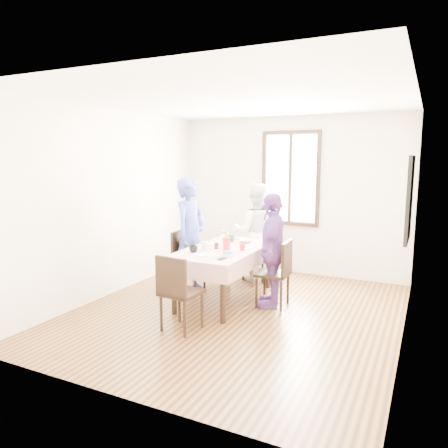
{
  "coord_description": "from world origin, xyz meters",
  "views": [
    {
      "loc": [
        2.18,
        -4.84,
        2.01
      ],
      "look_at": [
        -0.35,
        0.34,
        1.1
      ],
      "focal_mm": 33.98,
      "sensor_mm": 36.0,
      "label": 1
    }
  ],
  "objects_px": {
    "chair_near": "(181,292)",
    "person_left": "(190,235)",
    "chair_left": "(190,261)",
    "chair_far": "(256,252)",
    "chair_right": "(273,273)",
    "person_far": "(256,232)",
    "dining_table": "(226,274)",
    "person_right": "(272,250)"
  },
  "relations": [
    {
      "from": "person_left",
      "to": "dining_table",
      "type": "bearing_deg",
      "value": -100.93
    },
    {
      "from": "chair_right",
      "to": "chair_far",
      "type": "distance_m",
      "value": 1.32
    },
    {
      "from": "person_far",
      "to": "person_right",
      "type": "bearing_deg",
      "value": 100.85
    },
    {
      "from": "chair_right",
      "to": "person_far",
      "type": "relative_size",
      "value": 0.57
    },
    {
      "from": "dining_table",
      "to": "chair_left",
      "type": "bearing_deg",
      "value": 166.77
    },
    {
      "from": "dining_table",
      "to": "chair_left",
      "type": "height_order",
      "value": "chair_left"
    },
    {
      "from": "dining_table",
      "to": "chair_left",
      "type": "relative_size",
      "value": 1.89
    },
    {
      "from": "chair_right",
      "to": "chair_near",
      "type": "bearing_deg",
      "value": 148.79
    },
    {
      "from": "chair_far",
      "to": "person_left",
      "type": "relative_size",
      "value": 0.53
    },
    {
      "from": "chair_left",
      "to": "person_right",
      "type": "relative_size",
      "value": 0.59
    },
    {
      "from": "chair_far",
      "to": "person_far",
      "type": "bearing_deg",
      "value": 88.72
    },
    {
      "from": "chair_far",
      "to": "person_left",
      "type": "height_order",
      "value": "person_left"
    },
    {
      "from": "chair_right",
      "to": "person_left",
      "type": "distance_m",
      "value": 1.41
    },
    {
      "from": "chair_near",
      "to": "person_far",
      "type": "bearing_deg",
      "value": 95.78
    },
    {
      "from": "chair_left",
      "to": "person_left",
      "type": "bearing_deg",
      "value": 84.23
    },
    {
      "from": "person_far",
      "to": "person_right",
      "type": "distance_m",
      "value": 1.29
    },
    {
      "from": "person_left",
      "to": "person_right",
      "type": "xyz_separation_m",
      "value": [
        1.33,
        -0.11,
        -0.08
      ]
    },
    {
      "from": "dining_table",
      "to": "person_left",
      "type": "xyz_separation_m",
      "value": [
        -0.67,
        0.16,
        0.48
      ]
    },
    {
      "from": "dining_table",
      "to": "chair_far",
      "type": "height_order",
      "value": "chair_far"
    },
    {
      "from": "chair_far",
      "to": "person_left",
      "type": "bearing_deg",
      "value": 55.55
    },
    {
      "from": "chair_right",
      "to": "person_far",
      "type": "bearing_deg",
      "value": 29.59
    },
    {
      "from": "chair_right",
      "to": "chair_near",
      "type": "distance_m",
      "value": 1.41
    },
    {
      "from": "chair_left",
      "to": "chair_far",
      "type": "xyz_separation_m",
      "value": [
        0.68,
        1.02,
        0.0
      ]
    },
    {
      "from": "chair_near",
      "to": "person_left",
      "type": "height_order",
      "value": "person_left"
    },
    {
      "from": "chair_far",
      "to": "person_right",
      "type": "height_order",
      "value": "person_right"
    },
    {
      "from": "person_left",
      "to": "chair_far",
      "type": "bearing_deg",
      "value": -30.52
    },
    {
      "from": "chair_near",
      "to": "person_right",
      "type": "bearing_deg",
      "value": 67.41
    },
    {
      "from": "chair_near",
      "to": "person_left",
      "type": "relative_size",
      "value": 0.53
    },
    {
      "from": "person_left",
      "to": "person_right",
      "type": "bearing_deg",
      "value": -91.95
    },
    {
      "from": "person_far",
      "to": "chair_far",
      "type": "bearing_deg",
      "value": -110.23
    },
    {
      "from": "dining_table",
      "to": "chair_near",
      "type": "distance_m",
      "value": 1.18
    },
    {
      "from": "chair_right",
      "to": "chair_near",
      "type": "height_order",
      "value": "same"
    },
    {
      "from": "chair_far",
      "to": "person_left",
      "type": "distance_m",
      "value": 1.28
    },
    {
      "from": "chair_left",
      "to": "chair_far",
      "type": "height_order",
      "value": "same"
    },
    {
      "from": "chair_near",
      "to": "person_left",
      "type": "bearing_deg",
      "value": 122.2
    },
    {
      "from": "chair_near",
      "to": "person_right",
      "type": "distance_m",
      "value": 1.44
    },
    {
      "from": "chair_left",
      "to": "chair_right",
      "type": "distance_m",
      "value": 1.37
    },
    {
      "from": "person_right",
      "to": "person_left",
      "type": "bearing_deg",
      "value": -108.28
    },
    {
      "from": "chair_right",
      "to": "chair_far",
      "type": "xyz_separation_m",
      "value": [
        -0.68,
        1.13,
        0.0
      ]
    },
    {
      "from": "chair_left",
      "to": "person_left",
      "type": "distance_m",
      "value": 0.4
    },
    {
      "from": "person_right",
      "to": "chair_near",
      "type": "bearing_deg",
      "value": -42.05
    },
    {
      "from": "chair_left",
      "to": "chair_far",
      "type": "relative_size",
      "value": 1.0
    }
  ]
}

